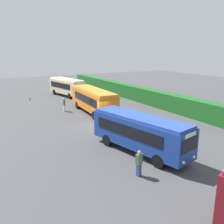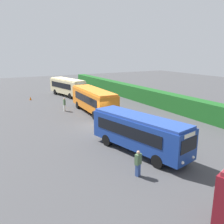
{
  "view_description": "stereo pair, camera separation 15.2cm",
  "coord_description": "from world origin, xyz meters",
  "px_view_note": "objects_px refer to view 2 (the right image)",
  "views": [
    {
      "loc": [
        23.34,
        -11.48,
        8.06
      ],
      "look_at": [
        1.47,
        0.81,
        1.67
      ],
      "focal_mm": 38.78,
      "sensor_mm": 36.0,
      "label": 1
    },
    {
      "loc": [
        23.41,
        -11.34,
        8.06
      ],
      "look_at": [
        1.47,
        0.81,
        1.67
      ],
      "focal_mm": 38.78,
      "sensor_mm": 36.0,
      "label": 2
    }
  ],
  "objects_px": {
    "bus_blue": "(139,132)",
    "person_center": "(138,163)",
    "person_left": "(64,104)",
    "bus_orange": "(93,99)",
    "bus_cream": "(67,86)",
    "traffic_cone": "(30,98)"
  },
  "relations": [
    {
      "from": "person_center",
      "to": "bus_blue",
      "type": "bearing_deg",
      "value": 126.02
    },
    {
      "from": "person_left",
      "to": "traffic_cone",
      "type": "height_order",
      "value": "person_left"
    },
    {
      "from": "bus_blue",
      "to": "traffic_cone",
      "type": "height_order",
      "value": "bus_blue"
    },
    {
      "from": "person_left",
      "to": "traffic_cone",
      "type": "bearing_deg",
      "value": 111.65
    },
    {
      "from": "person_left",
      "to": "person_center",
      "type": "distance_m",
      "value": 19.52
    },
    {
      "from": "bus_orange",
      "to": "traffic_cone",
      "type": "xyz_separation_m",
      "value": [
        -12.81,
        -5.75,
        -1.51
      ]
    },
    {
      "from": "bus_blue",
      "to": "person_center",
      "type": "xyz_separation_m",
      "value": [
        3.17,
        -2.3,
        -0.82
      ]
    },
    {
      "from": "person_center",
      "to": "traffic_cone",
      "type": "height_order",
      "value": "person_center"
    },
    {
      "from": "bus_orange",
      "to": "person_left",
      "type": "height_order",
      "value": "bus_orange"
    },
    {
      "from": "bus_blue",
      "to": "person_center",
      "type": "distance_m",
      "value": 4.0
    },
    {
      "from": "bus_cream",
      "to": "traffic_cone",
      "type": "bearing_deg",
      "value": -95.9
    },
    {
      "from": "bus_orange",
      "to": "bus_blue",
      "type": "relative_size",
      "value": 1.13
    },
    {
      "from": "bus_orange",
      "to": "person_center",
      "type": "xyz_separation_m",
      "value": [
        16.83,
        -4.55,
        -0.87
      ]
    },
    {
      "from": "bus_cream",
      "to": "bus_orange",
      "type": "relative_size",
      "value": 0.88
    },
    {
      "from": "person_center",
      "to": "bus_cream",
      "type": "bearing_deg",
      "value": 151.56
    },
    {
      "from": "person_center",
      "to": "traffic_cone",
      "type": "xyz_separation_m",
      "value": [
        -29.63,
        -1.2,
        -0.64
      ]
    },
    {
      "from": "bus_blue",
      "to": "person_center",
      "type": "relative_size",
      "value": 5.16
    },
    {
      "from": "bus_cream",
      "to": "bus_blue",
      "type": "height_order",
      "value": "bus_cream"
    },
    {
      "from": "bus_cream",
      "to": "bus_orange",
      "type": "distance_m",
      "value": 13.45
    },
    {
      "from": "bus_orange",
      "to": "traffic_cone",
      "type": "height_order",
      "value": "bus_orange"
    },
    {
      "from": "bus_cream",
      "to": "person_center",
      "type": "height_order",
      "value": "bus_cream"
    },
    {
      "from": "bus_cream",
      "to": "person_left",
      "type": "bearing_deg",
      "value": -32.0
    }
  ]
}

